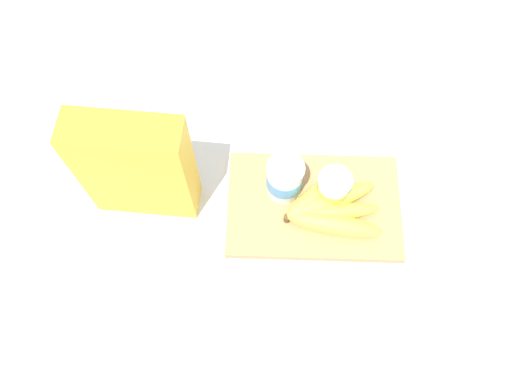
% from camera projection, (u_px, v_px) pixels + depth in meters
% --- Properties ---
extents(ground_plane, '(2.40, 2.40, 0.00)m').
position_uv_depth(ground_plane, '(313.00, 208.00, 1.03)').
color(ground_plane, white).
extents(cutting_board, '(0.35, 0.23, 0.02)m').
position_uv_depth(cutting_board, '(314.00, 206.00, 1.02)').
color(cutting_board, tan).
rests_on(cutting_board, ground_plane).
extents(cereal_box, '(0.21, 0.08, 0.27)m').
position_uv_depth(cereal_box, '(137.00, 168.00, 0.91)').
color(cereal_box, yellow).
rests_on(cereal_box, ground_plane).
extents(yogurt_cup_front, '(0.07, 0.07, 0.09)m').
position_uv_depth(yogurt_cup_front, '(285.00, 179.00, 0.98)').
color(yogurt_cup_front, white).
rests_on(yogurt_cup_front, cutting_board).
extents(yogurt_cup_back, '(0.07, 0.07, 0.08)m').
position_uv_depth(yogurt_cup_back, '(333.00, 189.00, 0.98)').
color(yogurt_cup_back, white).
rests_on(yogurt_cup_back, cutting_board).
extents(banana_bunch, '(0.20, 0.17, 0.04)m').
position_uv_depth(banana_bunch, '(330.00, 207.00, 0.99)').
color(banana_bunch, '#E3DA48').
rests_on(banana_bunch, cutting_board).
extents(spoon, '(0.03, 0.13, 0.01)m').
position_uv_depth(spoon, '(427.00, 200.00, 1.03)').
color(spoon, silver).
rests_on(spoon, ground_plane).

